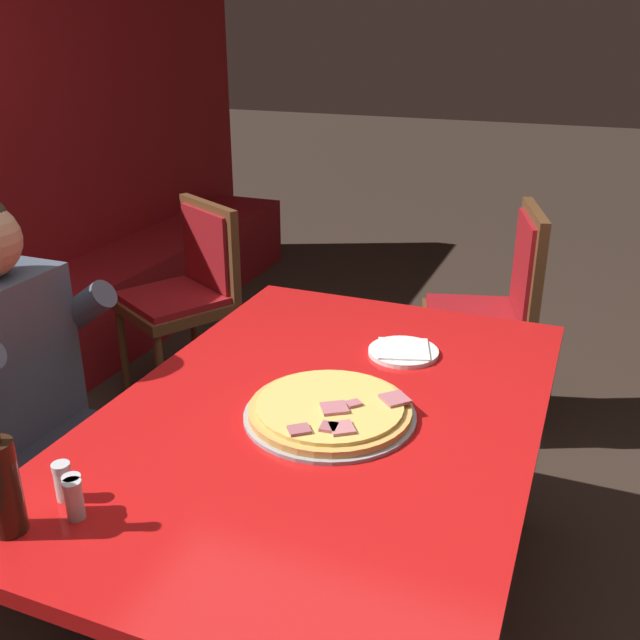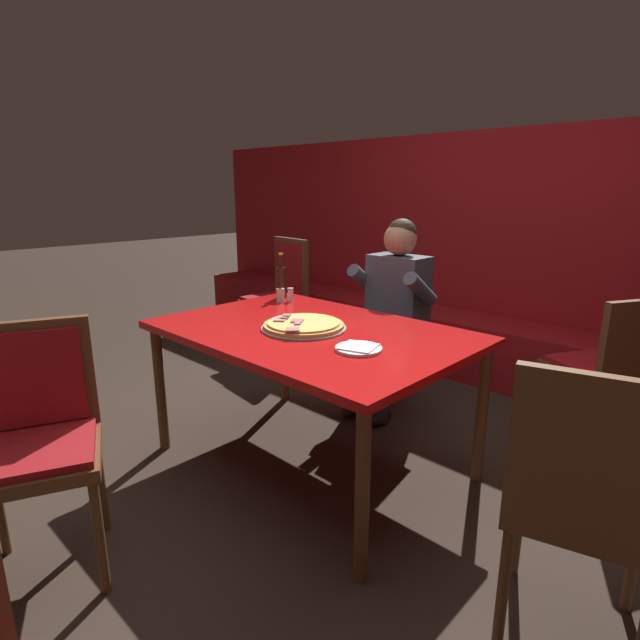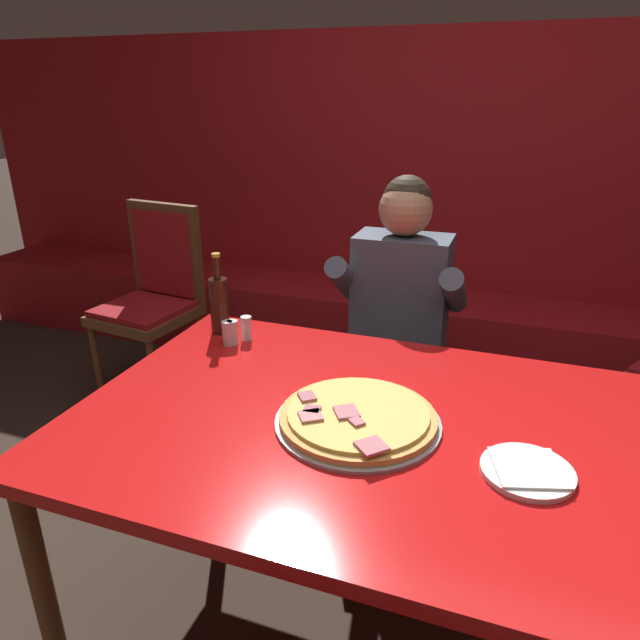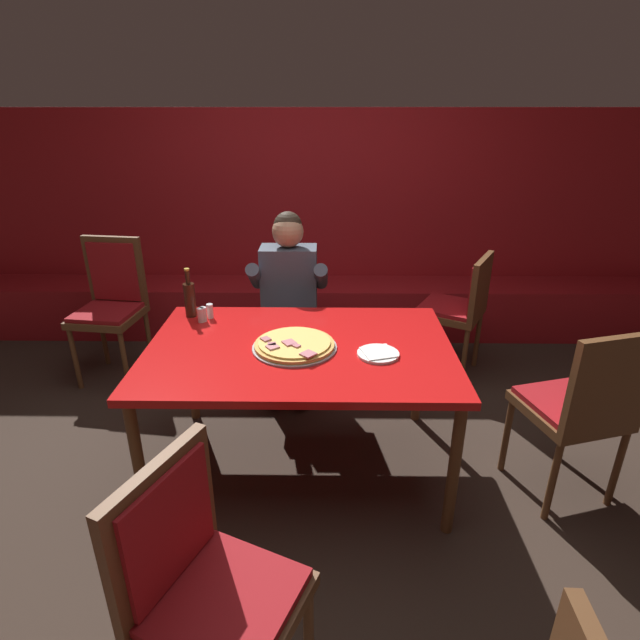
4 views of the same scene
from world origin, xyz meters
TOP-DOWN VIEW (x-y plane):
  - ground_plane at (0.00, 0.00)m, footprint 24.00×24.00m
  - booth_wall_panel at (0.00, 2.18)m, footprint 6.80×0.16m
  - booth_bench at (0.00, 1.86)m, footprint 6.46×0.48m
  - main_dining_table at (0.00, 0.00)m, footprint 1.58×1.07m
  - pizza at (-0.03, -0.03)m, footprint 0.44×0.44m
  - plate_white_paper at (0.40, -0.10)m, footprint 0.21×0.21m
  - beer_bottle at (-0.66, 0.39)m, footprint 0.07×0.07m
  - shaker_red_pepper_flakes at (-0.57, 0.31)m, footprint 0.04×0.04m
  - shaker_oregano at (-0.54, 0.36)m, footprint 0.04×0.04m
  - shaker_black_pepper at (-0.58, 0.30)m, footprint 0.04×0.04m
  - diner_seated_blue_shirt at (-0.12, 0.85)m, footprint 0.53×0.53m
  - dining_chair_near_left at (1.13, 1.11)m, footprint 0.60×0.60m
  - dining_chair_side_aisle at (1.39, -0.23)m, footprint 0.54×0.54m
  - dining_chair_far_left at (-1.44, 1.08)m, footprint 0.49×0.49m
  - dining_chair_far_right at (-0.24, -1.24)m, footprint 0.58×0.58m

SIDE VIEW (x-z plane):
  - ground_plane at x=0.00m, z-range 0.00..0.00m
  - booth_bench at x=0.00m, z-range 0.00..0.46m
  - dining_chair_near_left at x=1.13m, z-range 0.10..1.04m
  - dining_chair_far_right at x=-0.24m, z-range 0.09..1.07m
  - dining_chair_side_aisle at x=1.39m, z-range 0.09..1.08m
  - dining_chair_far_left at x=-1.44m, z-range 0.09..1.13m
  - main_dining_table at x=0.00m, z-range 0.32..1.08m
  - diner_seated_blue_shirt at x=-0.12m, z-range 0.07..1.34m
  - plate_white_paper at x=0.40m, z-range 0.76..0.78m
  - pizza at x=-0.03m, z-range 0.76..0.81m
  - shaker_red_pepper_flakes at x=-0.57m, z-range 0.76..0.85m
  - shaker_oregano at x=-0.54m, z-range 0.76..0.85m
  - shaker_black_pepper at x=-0.58m, z-range 0.76..0.85m
  - beer_bottle at x=-0.66m, z-range 0.73..1.02m
  - booth_wall_panel at x=0.00m, z-range 0.00..1.90m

